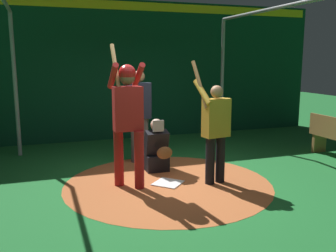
% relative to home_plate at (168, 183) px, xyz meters
% --- Properties ---
extents(ground_plane, '(26.86, 26.86, 0.00)m').
position_rel_home_plate_xyz_m(ground_plane, '(0.00, 0.00, -0.01)').
color(ground_plane, '#1E6B2D').
extents(dirt_circle, '(3.34, 3.34, 0.01)m').
position_rel_home_plate_xyz_m(dirt_circle, '(0.00, 0.00, -0.01)').
color(dirt_circle, '#B76033').
rests_on(dirt_circle, ground).
extents(home_plate, '(0.59, 0.59, 0.01)m').
position_rel_home_plate_xyz_m(home_plate, '(0.00, 0.00, 0.00)').
color(home_plate, white).
rests_on(home_plate, dirt_circle).
extents(batter, '(0.68, 0.49, 2.23)m').
position_rel_home_plate_xyz_m(batter, '(-0.08, -0.63, 1.17)').
color(batter, maroon).
rests_on(batter, ground).
extents(catcher, '(0.58, 0.40, 0.95)m').
position_rel_home_plate_xyz_m(catcher, '(-0.74, 0.04, 0.36)').
color(catcher, black).
rests_on(catcher, ground).
extents(umpire, '(0.22, 0.49, 1.78)m').
position_rel_home_plate_xyz_m(umpire, '(-1.42, -0.09, 0.99)').
color(umpire, '#4C4C51').
rests_on(umpire, ground).
extents(visitor, '(0.54, 0.54, 1.97)m').
position_rel_home_plate_xyz_m(visitor, '(0.20, 0.73, 0.91)').
color(visitor, black).
rests_on(visitor, ground).
extents(back_wall, '(0.23, 10.86, 3.40)m').
position_rel_home_plate_xyz_m(back_wall, '(-3.77, 0.00, 1.70)').
color(back_wall, '#0C3D26').
rests_on(back_wall, ground).
extents(cage_frame, '(5.54, 4.77, 2.95)m').
position_rel_home_plate_xyz_m(cage_frame, '(0.00, 0.00, 2.06)').
color(cage_frame, gray).
rests_on(cage_frame, ground).
extents(baseball_0, '(0.07, 0.07, 0.07)m').
position_rel_home_plate_xyz_m(baseball_0, '(-0.16, 1.01, 0.03)').
color(baseball_0, white).
rests_on(baseball_0, dirt_circle).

